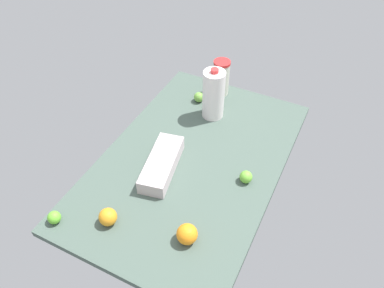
# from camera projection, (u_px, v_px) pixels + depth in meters

# --- Properties ---
(countertop) EXTENTS (1.20, 0.76, 0.03)m
(countertop) POSITION_uv_depth(u_px,v_px,m) (192.00, 162.00, 1.68)
(countertop) COLOR #45574E
(countertop) RESTS_ON ground
(egg_carton) EXTENTS (0.33, 0.17, 0.07)m
(egg_carton) POSITION_uv_depth(u_px,v_px,m) (162.00, 164.00, 1.61)
(egg_carton) COLOR #BFB0B4
(egg_carton) RESTS_ON countertop
(milk_jug) EXTENTS (0.11, 0.11, 0.27)m
(milk_jug) POSITION_uv_depth(u_px,v_px,m) (214.00, 94.00, 1.80)
(milk_jug) COLOR white
(milk_jug) RESTS_ON countertop
(tumbler_cup) EXTENTS (0.09, 0.09, 0.20)m
(tumbler_cup) POSITION_uv_depth(u_px,v_px,m) (221.00, 78.00, 1.96)
(tumbler_cup) COLOR beige
(tumbler_cup) RESTS_ON countertop
(orange_near_front) EXTENTS (0.07, 0.07, 0.07)m
(orange_near_front) POSITION_uv_depth(u_px,v_px,m) (108.00, 217.00, 1.41)
(orange_near_front) COLOR orange
(orange_near_front) RESTS_ON countertop
(orange_beside_bowl) EXTENTS (0.08, 0.08, 0.08)m
(orange_beside_bowl) POSITION_uv_depth(u_px,v_px,m) (187.00, 234.00, 1.35)
(orange_beside_bowl) COLOR orange
(orange_beside_bowl) RESTS_ON countertop
(lime_loose) EXTENTS (0.05, 0.05, 0.05)m
(lime_loose) POSITION_uv_depth(u_px,v_px,m) (199.00, 97.00, 1.95)
(lime_loose) COLOR #6CA840
(lime_loose) RESTS_ON countertop
(lime_by_jug) EXTENTS (0.05, 0.05, 0.05)m
(lime_by_jug) POSITION_uv_depth(u_px,v_px,m) (246.00, 177.00, 1.56)
(lime_by_jug) COLOR #6BB738
(lime_by_jug) RESTS_ON countertop
(lime_far_back) EXTENTS (0.05, 0.05, 0.05)m
(lime_far_back) POSITION_uv_depth(u_px,v_px,m) (54.00, 217.00, 1.42)
(lime_far_back) COLOR #63BA31
(lime_far_back) RESTS_ON countertop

